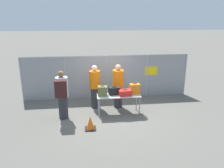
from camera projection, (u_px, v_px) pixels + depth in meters
The scene contains 12 objects.
ground_plane at pixel (111, 113), 8.69m from camera, with size 120.00×120.00×0.00m, color #605E56.
fence_section at pixel (107, 76), 10.07m from camera, with size 7.66×0.07×2.00m.
inspection_table at pixel (119, 97), 8.38m from camera, with size 1.66×0.64×0.78m.
suitcase_olive at pixel (103, 91), 8.25m from camera, with size 0.37×0.31×0.39m.
suitcase_black at pixel (114, 91), 8.38m from camera, with size 0.43×0.27×0.32m.
suitcase_red at pixel (125, 93), 8.28m from camera, with size 0.49×0.34×0.24m.
suitcase_orange at pixel (135, 89), 8.46m from camera, with size 0.39×0.26×0.42m.
traveler_hooded at pixel (62, 93), 7.88m from camera, with size 0.45×0.70×1.82m.
security_worker_near at pixel (118, 86), 8.99m from camera, with size 0.45×0.45×1.83m.
security_worker_far at pixel (95, 86), 8.96m from camera, with size 0.45×0.45×1.80m.
utility_trailer at pixel (143, 79), 12.08m from camera, with size 3.55×2.10×0.66m.
traffic_cone at pixel (90, 123), 7.34m from camera, with size 0.37×0.37×0.46m.
Camera 1 is at (-0.96, -7.93, 3.61)m, focal length 35.00 mm.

